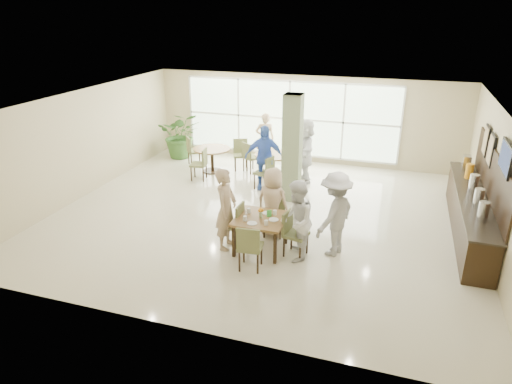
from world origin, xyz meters
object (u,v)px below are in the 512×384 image
(main_table, at_px, (261,221))
(adult_b, at_px, (305,151))
(teen_right, at_px, (296,221))
(teen_far, at_px, (273,202))
(adult_standing, at_px, (265,139))
(round_table_right, at_px, (273,160))
(potted_plant, at_px, (181,135))
(teen_standing, at_px, (335,214))
(buffet_counter, at_px, (471,211))
(round_table_left, at_px, (212,153))
(adult_a, at_px, (264,157))
(teen_left, at_px, (226,209))

(main_table, distance_m, adult_b, 4.34)
(main_table, distance_m, teen_right, 0.80)
(teen_far, xyz_separation_m, adult_standing, (-1.61, 4.70, 0.06))
(round_table_right, distance_m, teen_far, 3.65)
(potted_plant, xyz_separation_m, teen_right, (5.26, -5.42, 0.05))
(teen_standing, bearing_deg, round_table_right, -126.48)
(buffet_counter, height_order, teen_far, buffet_counter)
(round_table_left, xyz_separation_m, teen_far, (2.95, -3.52, 0.21))
(teen_far, bearing_deg, teen_standing, 176.20)
(buffet_counter, bearing_deg, potted_plant, 160.30)
(round_table_right, distance_m, teen_standing, 4.62)
(potted_plant, distance_m, adult_a, 3.99)
(buffet_counter, xyz_separation_m, adult_standing, (-5.81, 3.27, 0.30))
(potted_plant, bearing_deg, adult_standing, 2.90)
(teen_right, bearing_deg, teen_standing, 112.05)
(round_table_left, bearing_deg, teen_left, -63.40)
(buffet_counter, bearing_deg, adult_b, 153.45)
(teen_right, relative_size, adult_a, 0.92)
(teen_left, bearing_deg, main_table, -82.27)
(teen_left, bearing_deg, adult_b, -8.01)
(buffet_counter, xyz_separation_m, adult_a, (-5.22, 1.22, 0.36))
(teen_far, bearing_deg, teen_left, 60.64)
(teen_far, xyz_separation_m, teen_right, (0.74, -0.87, 0.05))
(teen_standing, distance_m, adult_b, 4.26)
(adult_standing, bearing_deg, main_table, 85.67)
(round_table_left, height_order, potted_plant, potted_plant)
(main_table, height_order, teen_far, teen_far)
(main_table, bearing_deg, adult_b, 90.45)
(adult_b, bearing_deg, adult_standing, -148.55)
(adult_b, bearing_deg, teen_far, -20.99)
(main_table, relative_size, teen_far, 0.66)
(round_table_left, xyz_separation_m, round_table_right, (1.97, -0.01, -0.01))
(potted_plant, xyz_separation_m, teen_far, (4.52, -4.55, 0.01))
(round_table_left, relative_size, adult_a, 0.63)
(teen_left, xyz_separation_m, teen_standing, (2.19, 0.43, 0.01))
(teen_standing, relative_size, adult_a, 0.98)
(adult_a, bearing_deg, teen_standing, -66.38)
(potted_plant, height_order, teen_right, teen_right)
(teen_far, bearing_deg, adult_a, -56.60)
(adult_standing, bearing_deg, teen_far, 88.47)
(round_table_left, relative_size, round_table_right, 1.04)
(teen_standing, bearing_deg, adult_standing, -127.37)
(potted_plant, distance_m, teen_right, 7.55)
(adult_a, bearing_deg, teen_far, -84.00)
(teen_right, xyz_separation_m, teen_standing, (0.69, 0.45, 0.05))
(adult_standing, bearing_deg, teen_left, 78.26)
(potted_plant, height_order, teen_left, teen_left)
(teen_far, xyz_separation_m, adult_b, (-0.07, 3.57, 0.14))
(adult_a, relative_size, adult_b, 0.98)
(teen_right, distance_m, teen_standing, 0.83)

